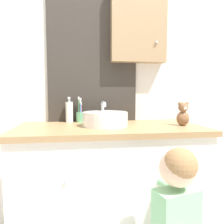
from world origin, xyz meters
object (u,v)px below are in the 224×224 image
Objects in this scene: soap_dispenser at (69,112)px; child_figure at (176,217)px; sink_basin at (105,118)px; teddy_bear at (183,114)px; toothbrush_holder at (80,115)px.

soap_dispenser is 1.02m from child_figure.
teddy_bear is (0.53, -0.07, 0.03)m from sink_basin.
toothbrush_holder is 0.09m from soap_dispenser.
sink_basin is 0.27m from toothbrush_holder.
sink_basin is at bearing 172.97° from teddy_bear.
toothbrush_holder is 0.76m from teddy_bear.
soap_dispenser is at bearing 125.65° from child_figure.
soap_dispenser is 1.19× the size of teddy_bear.
child_figure is (0.28, -0.53, -0.42)m from sink_basin.
soap_dispenser reaches higher than child_figure.
teddy_bear is at bearing -21.82° from toothbrush_holder.
soap_dispenser is (-0.25, 0.22, 0.03)m from sink_basin.
toothbrush_holder is 1.01× the size of soap_dispenser.
toothbrush_holder is 0.97m from child_figure.
sink_basin is at bearing -51.63° from toothbrush_holder.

